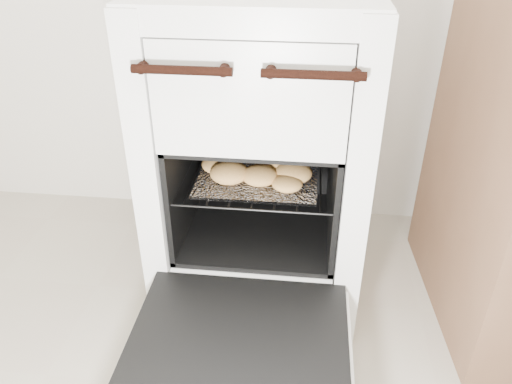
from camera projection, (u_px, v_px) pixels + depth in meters
The scene contains 5 objects.
stove at pixel (261, 153), 1.44m from camera, with size 0.57×0.64×0.88m.
oven_door at pixel (239, 339), 1.15m from camera, with size 0.52×0.40×0.04m.
oven_rack at pixel (259, 173), 1.40m from camera, with size 0.42×0.40×0.01m.
foil_sheet at pixel (258, 175), 1.38m from camera, with size 0.32×0.29×0.01m, color white.
baked_rolls at pixel (261, 168), 1.36m from camera, with size 0.33×0.28×0.05m.
Camera 1 is at (-0.03, -0.10, 1.07)m, focal length 35.00 mm.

